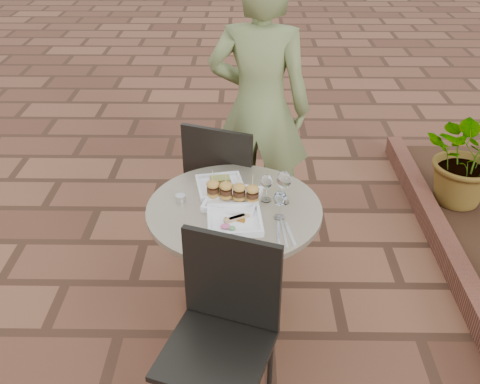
{
  "coord_description": "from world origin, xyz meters",
  "views": [
    {
      "loc": [
        0.29,
        -2.51,
        2.23
      ],
      "look_at": [
        0.25,
        -0.23,
        0.82
      ],
      "focal_mm": 40.0,
      "sensor_mm": 36.0,
      "label": 1
    }
  ],
  "objects_px": {
    "chair_near": "(224,321)",
    "plate_salmon": "(220,185)",
    "diner": "(259,109)",
    "cafe_table": "(234,245)",
    "plate_tuna": "(234,220)",
    "chair_far": "(224,178)",
    "plate_sliders": "(233,195)"
  },
  "relations": [
    {
      "from": "cafe_table",
      "to": "plate_sliders",
      "type": "relative_size",
      "value": 2.81
    },
    {
      "from": "chair_near",
      "to": "plate_tuna",
      "type": "distance_m",
      "value": 0.52
    },
    {
      "from": "diner",
      "to": "plate_salmon",
      "type": "relative_size",
      "value": 6.19
    },
    {
      "from": "chair_far",
      "to": "plate_sliders",
      "type": "height_order",
      "value": "chair_far"
    },
    {
      "from": "cafe_table",
      "to": "chair_far",
      "type": "height_order",
      "value": "chair_far"
    },
    {
      "from": "cafe_table",
      "to": "diner",
      "type": "xyz_separation_m",
      "value": [
        0.14,
        0.88,
        0.41
      ]
    },
    {
      "from": "diner",
      "to": "plate_salmon",
      "type": "height_order",
      "value": "diner"
    },
    {
      "from": "diner",
      "to": "cafe_table",
      "type": "bearing_deg",
      "value": 89.47
    },
    {
      "from": "chair_near",
      "to": "plate_salmon",
      "type": "distance_m",
      "value": 0.83
    },
    {
      "from": "plate_tuna",
      "to": "cafe_table",
      "type": "bearing_deg",
      "value": 91.87
    },
    {
      "from": "plate_tuna",
      "to": "plate_sliders",
      "type": "bearing_deg",
      "value": 94.03
    },
    {
      "from": "plate_salmon",
      "to": "chair_far",
      "type": "bearing_deg",
      "value": 89.88
    },
    {
      "from": "chair_near",
      "to": "diner",
      "type": "distance_m",
      "value": 1.55
    },
    {
      "from": "diner",
      "to": "chair_near",
      "type": "bearing_deg",
      "value": 92.01
    },
    {
      "from": "plate_salmon",
      "to": "plate_tuna",
      "type": "relative_size",
      "value": 1.01
    },
    {
      "from": "chair_far",
      "to": "plate_salmon",
      "type": "xyz_separation_m",
      "value": [
        -0.0,
        -0.42,
        0.2
      ]
    },
    {
      "from": "plate_salmon",
      "to": "plate_sliders",
      "type": "bearing_deg",
      "value": -61.95
    },
    {
      "from": "chair_near",
      "to": "plate_sliders",
      "type": "xyz_separation_m",
      "value": [
        0.02,
        0.67,
        0.22
      ]
    },
    {
      "from": "plate_salmon",
      "to": "plate_sliders",
      "type": "xyz_separation_m",
      "value": [
        0.07,
        -0.13,
        0.02
      ]
    },
    {
      "from": "chair_far",
      "to": "chair_near",
      "type": "xyz_separation_m",
      "value": [
        0.05,
        -1.22,
        0.0
      ]
    },
    {
      "from": "plate_salmon",
      "to": "plate_tuna",
      "type": "xyz_separation_m",
      "value": [
        0.08,
        -0.32,
        -0.0
      ]
    },
    {
      "from": "cafe_table",
      "to": "plate_salmon",
      "type": "xyz_separation_m",
      "value": [
        -0.08,
        0.18,
        0.27
      ]
    },
    {
      "from": "chair_near",
      "to": "plate_sliders",
      "type": "relative_size",
      "value": 2.91
    },
    {
      "from": "diner",
      "to": "plate_sliders",
      "type": "height_order",
      "value": "diner"
    },
    {
      "from": "diner",
      "to": "plate_sliders",
      "type": "distance_m",
      "value": 0.85
    },
    {
      "from": "chair_near",
      "to": "plate_salmon",
      "type": "bearing_deg",
      "value": 111.96
    },
    {
      "from": "diner",
      "to": "plate_tuna",
      "type": "distance_m",
      "value": 1.04
    },
    {
      "from": "plate_salmon",
      "to": "plate_tuna",
      "type": "height_order",
      "value": "plate_salmon"
    },
    {
      "from": "chair_near",
      "to": "diner",
      "type": "height_order",
      "value": "diner"
    },
    {
      "from": "plate_sliders",
      "to": "plate_tuna",
      "type": "height_order",
      "value": "plate_sliders"
    },
    {
      "from": "plate_salmon",
      "to": "cafe_table",
      "type": "bearing_deg",
      "value": -66.42
    },
    {
      "from": "plate_tuna",
      "to": "chair_far",
      "type": "bearing_deg",
      "value": 96.31
    }
  ]
}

